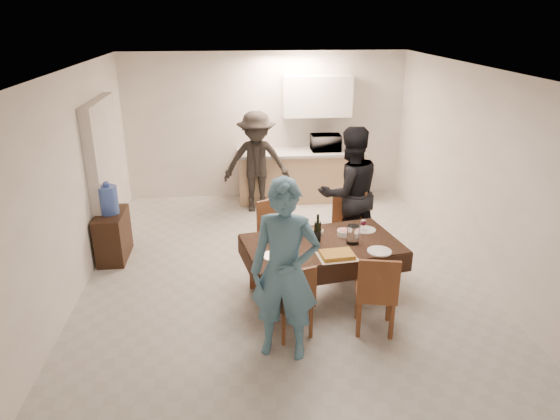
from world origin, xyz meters
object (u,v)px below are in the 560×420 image
Objects in this scene: water_pitcher at (353,235)px; person_near at (285,271)px; water_jug at (108,200)px; wine_bottle at (318,228)px; console at (113,236)px; savoury_tart at (337,255)px; microwave at (326,143)px; dining_table at (322,245)px; person_far at (349,193)px; person_kitchen at (257,162)px.

water_pitcher is 0.12× the size of person_near.
water_jug is 2.91m from wine_bottle.
water_jug is at bearing 0.00° from console.
wine_bottle is 0.48m from savoury_tart.
wine_bottle is at bearing 109.23° from savoury_tart.
microwave is (3.34, 2.09, 0.19)m from water_jug.
water_jug reaches higher than dining_table.
dining_table is 5.71× the size of wine_bottle.
console is 4.00m from microwave.
person_far reaches higher than person_kitchen.
person_kitchen reaches higher than console.
water_jug reaches higher than console.
wine_bottle is (-0.05, 0.05, 0.20)m from dining_table.
wine_bottle is at bearing 165.96° from water_pitcher.
water_pitcher is 0.12× the size of person_far.
dining_table is at bearing -45.00° from wine_bottle.
wine_bottle reaches higher than savoury_tart.
water_jug is at bearing 149.83° from savoury_tart.
microwave is (3.34, 2.09, 0.72)m from console.
microwave is at bearing 32.08° from console.
dining_table is 3.42m from microwave.
console is 3.26m from savoury_tart.
savoury_tart is 3.77m from microwave.
microwave is 0.28× the size of person_far.
water_jug is at bearing 156.96° from water_pitcher.
person_kitchen is at bearing 90.93° from dining_table.
console is 1.89× the size of water_jug.
person_near is at bearing -88.99° from person_kitchen.
person_far reaches higher than microwave.
console is at bearing 32.08° from microwave.
person_near is 1.07× the size of person_kitchen.
water_pitcher is at bearing -19.30° from dining_table.
dining_table is at bearing 171.87° from water_pitcher.
dining_table is 0.38m from water_pitcher.
water_jug is (0.00, 0.00, 0.53)m from console.
console is 0.39× the size of person_far.
savoury_tart is at bearing -127.15° from water_pitcher.
water_pitcher is 0.53× the size of savoury_tart.
water_pitcher is 1.35m from person_near.
person_kitchen is (-1.26, -0.45, -0.19)m from microwave.
microwave is at bearing -105.92° from person_far.
water_pitcher is (3.05, -1.30, 0.47)m from console.
console is at bearing -141.73° from person_kitchen.
water_pitcher is at bearing 65.95° from person_far.
person_kitchen is at bearing 108.26° from water_pitcher.
water_jug is 2.65m from person_kitchen.
water_pitcher is at bearing -14.04° from wine_bottle.
water_jug reaches higher than wine_bottle.
savoury_tart is (2.80, -1.63, 0.39)m from console.
person_near is 1.00× the size of person_far.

